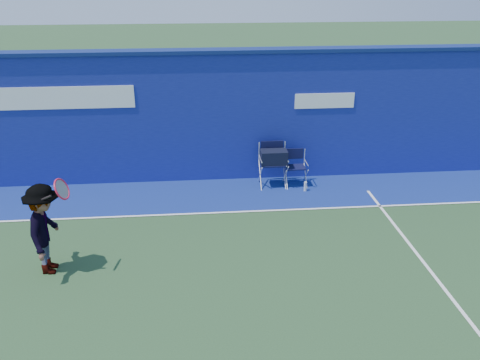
{
  "coord_description": "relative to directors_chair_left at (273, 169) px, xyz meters",
  "views": [
    {
      "loc": [
        0.6,
        -6.34,
        4.84
      ],
      "look_at": [
        1.41,
        2.6,
        1.0
      ],
      "focal_mm": 38.0,
      "sensor_mm": 36.0,
      "label": 1
    }
  ],
  "objects": [
    {
      "name": "out_of_bounds_strip",
      "position": [
        -2.37,
        -0.44,
        -0.42
      ],
      "size": [
        24.0,
        1.8,
        0.01
      ],
      "primitive_type": "cube",
      "color": "navy",
      "rests_on": "ground"
    },
    {
      "name": "stadium_wall",
      "position": [
        -2.37,
        0.66,
        1.12
      ],
      "size": [
        24.0,
        0.5,
        3.08
      ],
      "color": "navy",
      "rests_on": "ground"
    },
    {
      "name": "court_lines",
      "position": [
        -2.37,
        -3.94,
        -0.41
      ],
      "size": [
        24.0,
        12.0,
        0.01
      ],
      "color": "white",
      "rests_on": "out_of_bounds_strip"
    },
    {
      "name": "water_bottle",
      "position": [
        0.69,
        -0.39,
        -0.31
      ],
      "size": [
        0.07,
        0.07,
        0.23
      ],
      "primitive_type": "cylinder",
      "color": "silver",
      "rests_on": "ground"
    },
    {
      "name": "directors_chair_right",
      "position": [
        0.52,
        -0.02,
        -0.16
      ],
      "size": [
        0.5,
        0.45,
        0.84
      ],
      "color": "silver",
      "rests_on": "ground"
    },
    {
      "name": "tennis_player",
      "position": [
        -4.31,
        -3.23,
        0.37
      ],
      "size": [
        0.82,
        1.02,
        1.73
      ],
      "color": "#EA4738",
      "rests_on": "ground"
    },
    {
      "name": "directors_chair_left",
      "position": [
        0.0,
        0.0,
        0.0
      ],
      "size": [
        0.61,
        0.55,
        1.02
      ],
      "color": "silver",
      "rests_on": "ground"
    },
    {
      "name": "ground",
      "position": [
        -2.37,
        -4.54,
        -0.43
      ],
      "size": [
        80.0,
        80.0,
        0.0
      ],
      "primitive_type": "plane",
      "color": "#274625",
      "rests_on": "ground"
    }
  ]
}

